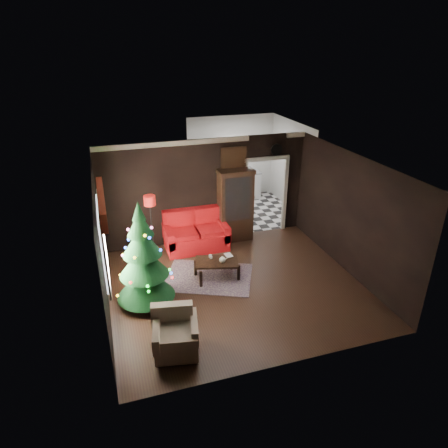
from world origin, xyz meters
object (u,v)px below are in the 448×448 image
object	(u,v)px
armchair	(176,332)
wall_clock	(276,150)
coffee_table	(217,269)
loveseat	(196,231)
christmas_tree	(143,258)
teapot	(222,260)
curio_cabinet	(235,207)
kitchen_table	(240,205)
floor_lamp	(152,230)

from	to	relation	value
armchair	wall_clock	xyz separation A→B (m)	(3.64, 4.13, 1.92)
coffee_table	loveseat	bearing A→B (deg)	93.35
wall_clock	loveseat	bearing A→B (deg)	-170.34
christmas_tree	teapot	world-z (taller)	christmas_tree
curio_cabinet	kitchen_table	xyz separation A→B (m)	(0.65, 1.43, -0.57)
kitchen_table	floor_lamp	bearing A→B (deg)	-146.76
floor_lamp	kitchen_table	distance (m)	3.58
christmas_tree	wall_clock	size ratio (longest dim) A/B	7.15
curio_cabinet	coffee_table	world-z (taller)	curio_cabinet
christmas_tree	coffee_table	world-z (taller)	christmas_tree
christmas_tree	kitchen_table	world-z (taller)	christmas_tree
armchair	wall_clock	world-z (taller)	wall_clock
floor_lamp	christmas_tree	size ratio (longest dim) A/B	0.78
christmas_tree	teapot	bearing A→B (deg)	10.86
wall_clock	armchair	bearing A→B (deg)	-131.38
floor_lamp	wall_clock	size ratio (longest dim) A/B	5.55
coffee_table	kitchen_table	size ratio (longest dim) A/B	1.29
floor_lamp	armchair	xyz separation A→B (m)	(-0.12, -3.43, -0.37)
christmas_tree	kitchen_table	bearing A→B (deg)	47.33
armchair	teapot	world-z (taller)	armchair
curio_cabinet	armchair	bearing A→B (deg)	-121.69
armchair	teapot	distance (m)	2.53
teapot	kitchen_table	world-z (taller)	kitchen_table
armchair	loveseat	bearing A→B (deg)	81.59
christmas_tree	wall_clock	xyz separation A→B (m)	(3.93, 2.42, 1.33)
curio_cabinet	christmas_tree	bearing A→B (deg)	-140.66
curio_cabinet	wall_clock	xyz separation A→B (m)	(1.20, 0.18, 1.43)
armchair	kitchen_table	distance (m)	6.20
curio_cabinet	christmas_tree	world-z (taller)	christmas_tree
christmas_tree	teapot	size ratio (longest dim) A/B	14.03
curio_cabinet	coffee_table	xyz separation A→B (m)	(-1.06, -1.79, -0.72)
armchair	kitchen_table	bearing A→B (deg)	70.77
floor_lamp	coffee_table	xyz separation A→B (m)	(1.26, -1.27, -0.60)
floor_lamp	kitchen_table	bearing A→B (deg)	33.24
curio_cabinet	teapot	size ratio (longest dim) A/B	11.65
loveseat	floor_lamp	size ratio (longest dim) A/B	0.96
coffee_table	kitchen_table	bearing A→B (deg)	62.05
curio_cabinet	christmas_tree	xyz separation A→B (m)	(-2.73, -2.24, 0.10)
wall_clock	kitchen_table	world-z (taller)	wall_clock
coffee_table	wall_clock	distance (m)	3.69
armchair	coffee_table	bearing A→B (deg)	68.06
armchair	coffee_table	distance (m)	2.57
teapot	wall_clock	distance (m)	3.52
floor_lamp	teapot	world-z (taller)	floor_lamp
loveseat	teapot	xyz separation A→B (m)	(0.19, -1.68, 0.02)
armchair	coffee_table	size ratio (longest dim) A/B	0.82
armchair	floor_lamp	bearing A→B (deg)	98.64
coffee_table	wall_clock	size ratio (longest dim) A/B	3.02
coffee_table	floor_lamp	bearing A→B (deg)	134.65
loveseat	coffee_table	world-z (taller)	loveseat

